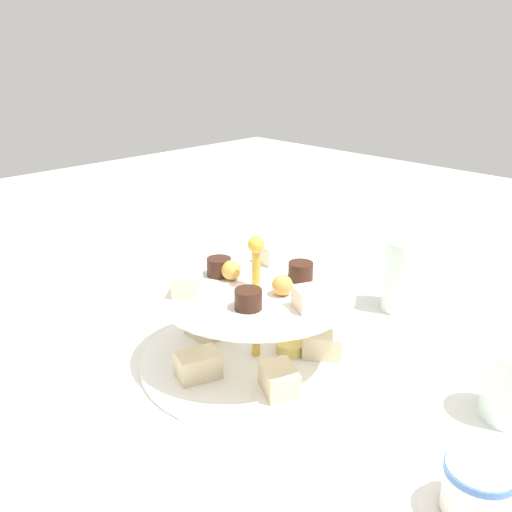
% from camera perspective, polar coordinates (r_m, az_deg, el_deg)
% --- Properties ---
extents(ground_plane, '(2.40, 2.40, 0.00)m').
position_cam_1_polar(ground_plane, '(0.72, 0.00, -10.45)').
color(ground_plane, silver).
extents(tiered_serving_stand, '(0.28, 0.28, 0.16)m').
position_cam_1_polar(tiered_serving_stand, '(0.70, 0.04, -7.21)').
color(tiered_serving_stand, white).
rests_on(tiered_serving_stand, ground_plane).
extents(teacup_with_saucer, '(0.09, 0.09, 0.05)m').
position_cam_1_polar(teacup_with_saucer, '(0.54, 21.04, -20.97)').
color(teacup_with_saucer, white).
rests_on(teacup_with_saucer, ground_plane).
extents(butter_knife_left, '(0.17, 0.05, 0.00)m').
position_cam_1_polar(butter_knife_left, '(1.00, -9.09, -1.26)').
color(butter_knife_left, silver).
rests_on(butter_knife_left, ground_plane).
extents(water_glass_mid_back, '(0.06, 0.06, 0.11)m').
position_cam_1_polar(water_glass_mid_back, '(0.86, 14.36, -1.85)').
color(water_glass_mid_back, silver).
rests_on(water_glass_mid_back, ground_plane).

